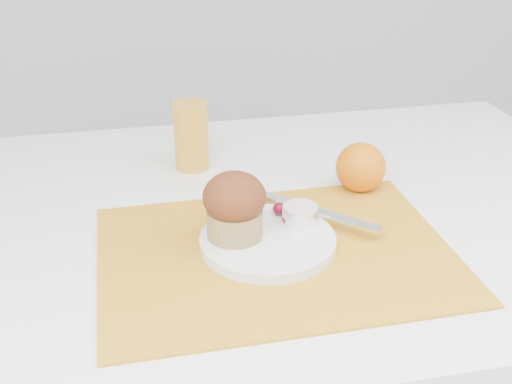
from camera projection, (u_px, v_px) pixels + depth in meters
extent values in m
cube|color=orange|center=(276.00, 253.00, 0.90)|extent=(0.49, 0.36, 0.00)
cylinder|color=white|center=(268.00, 241.00, 0.91)|extent=(0.23, 0.23, 0.02)
cylinder|color=white|center=(300.00, 215.00, 0.93)|extent=(0.06, 0.06, 0.02)
cylinder|color=silver|center=(301.00, 208.00, 0.93)|extent=(0.06, 0.06, 0.01)
ellipsoid|color=#4F0211|center=(279.00, 208.00, 0.96)|extent=(0.02, 0.02, 0.02)
ellipsoid|color=#62020F|center=(288.00, 219.00, 0.93)|extent=(0.02, 0.02, 0.02)
cube|color=silver|center=(313.00, 210.00, 0.96)|extent=(0.17, 0.17, 0.01)
sphere|color=orange|center=(361.00, 167.00, 1.06)|extent=(0.08, 0.08, 0.08)
cylinder|color=gold|center=(191.00, 136.00, 1.13)|extent=(0.08, 0.08, 0.12)
cylinder|color=#9A814A|center=(235.00, 222.00, 0.90)|extent=(0.09, 0.09, 0.04)
ellipsoid|color=#38160A|center=(234.00, 197.00, 0.88)|extent=(0.09, 0.09, 0.07)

